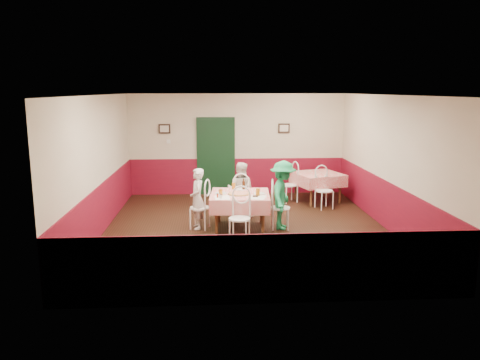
{
  "coord_description": "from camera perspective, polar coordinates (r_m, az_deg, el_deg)",
  "views": [
    {
      "loc": [
        -0.7,
        -9.49,
        2.91
      ],
      "look_at": [
        -0.13,
        0.08,
        1.05
      ],
      "focal_mm": 35.0,
      "sensor_mm": 36.0,
      "label": 1
    }
  ],
  "objects": [
    {
      "name": "front_wall",
      "position": [
        6.21,
        3.16,
        -3.09
      ],
      "size": [
        6.0,
        0.1,
        2.8
      ],
      "primitive_type": "cube",
      "color": "beige",
      "rests_on": "ground"
    },
    {
      "name": "chair_second_b",
      "position": [
        11.72,
        10.23,
        -1.3
      ],
      "size": [
        0.53,
        0.53,
        0.9
      ],
      "primitive_type": null,
      "rotation": [
        0.0,
        0.0,
        0.3
      ],
      "color": "white",
      "rests_on": "ground"
    },
    {
      "name": "shaker_b",
      "position": [
        9.36,
        -2.31,
        -2.02
      ],
      "size": [
        0.04,
        0.04,
        0.09
      ],
      "primitive_type": "cylinder",
      "rotation": [
        0.0,
        0.0,
        -0.07
      ],
      "color": "silver",
      "rests_on": "main_table"
    },
    {
      "name": "right_wall",
      "position": [
        10.29,
        17.7,
        2.03
      ],
      "size": [
        0.1,
        7.0,
        2.8
      ],
      "primitive_type": "cube",
      "color": "beige",
      "rests_on": "ground"
    },
    {
      "name": "ceiling",
      "position": [
        9.51,
        0.81,
        10.32
      ],
      "size": [
        7.0,
        7.0,
        0.0
      ],
      "primitive_type": "plane",
      "color": "white",
      "rests_on": "back_wall"
    },
    {
      "name": "back_wall",
      "position": [
        13.09,
        -0.34,
        4.36
      ],
      "size": [
        6.0,
        0.1,
        2.8
      ],
      "primitive_type": "cube",
      "color": "beige",
      "rests_on": "ground"
    },
    {
      "name": "diner_far",
      "position": [
        10.72,
        0.05,
        -1.22
      ],
      "size": [
        0.75,
        0.66,
        1.29
      ],
      "primitive_type": "imported",
      "rotation": [
        0.0,
        0.0,
        2.81
      ],
      "color": "gray",
      "rests_on": "ground"
    },
    {
      "name": "left_wall",
      "position": [
        9.88,
        -16.86,
        1.72
      ],
      "size": [
        0.1,
        7.0,
        2.8
      ],
      "primitive_type": "cube",
      "color": "beige",
      "rests_on": "ground"
    },
    {
      "name": "shaker_a",
      "position": [
        9.43,
        -2.49,
        -1.92
      ],
      "size": [
        0.04,
        0.04,
        0.09
      ],
      "primitive_type": "cylinder",
      "rotation": [
        0.0,
        0.0,
        -0.07
      ],
      "color": "silver",
      "rests_on": "main_table"
    },
    {
      "name": "glass_b",
      "position": [
        9.61,
        2.19,
        -1.49
      ],
      "size": [
        0.09,
        0.09,
        0.15
      ],
      "primitive_type": "cylinder",
      "rotation": [
        0.0,
        0.0,
        -0.07
      ],
      "color": "#BF7219",
      "rests_on": "main_table"
    },
    {
      "name": "menu_right",
      "position": [
        9.47,
        2.18,
        -2.13
      ],
      "size": [
        0.4,
        0.47,
        0.0
      ],
      "primitive_type": "cube",
      "rotation": [
        0.0,
        0.0,
        -0.28
      ],
      "color": "white",
      "rests_on": "main_table"
    },
    {
      "name": "chair_left",
      "position": [
        9.93,
        -4.92,
        -3.39
      ],
      "size": [
        0.53,
        0.53,
        0.9
      ],
      "primitive_type": null,
      "rotation": [
        0.0,
        0.0,
        -1.87
      ],
      "color": "white",
      "rests_on": "ground"
    },
    {
      "name": "pizza",
      "position": [
        9.74,
        -0.1,
        -1.67
      ],
      "size": [
        0.47,
        0.47,
        0.03
      ],
      "primitive_type": "cylinder",
      "rotation": [
        0.0,
        0.0,
        -0.07
      ],
      "color": "#B74723",
      "rests_on": "main_table"
    },
    {
      "name": "plate_right",
      "position": [
        9.79,
        2.37,
        -1.66
      ],
      "size": [
        0.27,
        0.27,
        0.01
      ],
      "primitive_type": "cylinder",
      "rotation": [
        0.0,
        0.0,
        -0.07
      ],
      "color": "white",
      "rests_on": "main_table"
    },
    {
      "name": "wainscot_back",
      "position": [
        13.21,
        -0.33,
        0.48
      ],
      "size": [
        6.0,
        0.03,
        1.0
      ],
      "primitive_type": "cube",
      "color": "maroon",
      "rests_on": "ground"
    },
    {
      "name": "shaker_c",
      "position": [
        9.45,
        -2.75,
        -1.89
      ],
      "size": [
        0.04,
        0.04,
        0.09
      ],
      "primitive_type": "cylinder",
      "rotation": [
        0.0,
        0.0,
        -0.07
      ],
      "color": "#B23319",
      "rests_on": "main_table"
    },
    {
      "name": "main_table",
      "position": [
        9.91,
        0.0,
        -3.83
      ],
      "size": [
        1.3,
        1.3,
        0.77
      ],
      "primitive_type": "cube",
      "rotation": [
        0.0,
        0.0,
        -0.07
      ],
      "color": "red",
      "rests_on": "ground"
    },
    {
      "name": "diner_left",
      "position": [
        9.89,
        -5.22,
        -2.29
      ],
      "size": [
        0.37,
        0.51,
        1.29
      ],
      "primitive_type": "imported",
      "rotation": [
        0.0,
        0.0,
        -1.44
      ],
      "color": "gray",
      "rests_on": "ground"
    },
    {
      "name": "picture_right",
      "position": [
        13.13,
        5.38,
        6.31
      ],
      "size": [
        0.32,
        0.03,
        0.26
      ],
      "primitive_type": "cube",
      "color": "black",
      "rests_on": "back_wall"
    },
    {
      "name": "second_table",
      "position": [
        12.45,
        9.42,
        -0.91
      ],
      "size": [
        1.4,
        1.4,
        0.77
      ],
      "primitive_type": "cube",
      "rotation": [
        0.0,
        0.0,
        0.3
      ],
      "color": "red",
      "rests_on": "ground"
    },
    {
      "name": "wainscot_right",
      "position": [
        10.46,
        17.33,
        -2.84
      ],
      "size": [
        0.03,
        7.0,
        1.0
      ],
      "primitive_type": "cube",
      "color": "maroon",
      "rests_on": "ground"
    },
    {
      "name": "thermostat",
      "position": [
        13.07,
        -8.71,
        4.67
      ],
      "size": [
        0.1,
        0.03,
        0.1
      ],
      "primitive_type": "cube",
      "color": "white",
      "rests_on": "back_wall"
    },
    {
      "name": "plate_far",
      "position": [
        10.22,
        0.03,
        -1.12
      ],
      "size": [
        0.27,
        0.27,
        0.01
      ],
      "primitive_type": "cylinder",
      "rotation": [
        0.0,
        0.0,
        -0.07
      ],
      "color": "white",
      "rests_on": "main_table"
    },
    {
      "name": "beer_bottle",
      "position": [
        10.16,
        0.44,
        -0.57
      ],
      "size": [
        0.07,
        0.07,
        0.23
      ],
      "primitive_type": "cylinder",
      "rotation": [
        0.0,
        0.0,
        -0.07
      ],
      "color": "#381C0A",
      "rests_on": "main_table"
    },
    {
      "name": "diner_right",
      "position": [
        9.86,
        5.24,
        -1.86
      ],
      "size": [
        0.77,
        1.05,
        1.45
      ],
      "primitive_type": "imported",
      "rotation": [
        0.0,
        0.0,
        1.3
      ],
      "color": "gray",
      "rests_on": "ground"
    },
    {
      "name": "wainscot_front",
      "position": [
        6.5,
        3.06,
        -10.78
      ],
      "size": [
        6.0,
        0.03,
        1.0
      ],
      "primitive_type": "cube",
      "color": "maroon",
      "rests_on": "ground"
    },
    {
      "name": "glass_a",
      "position": [
        9.6,
        -2.37,
        -1.54
      ],
      "size": [
        0.08,
        0.08,
        0.14
      ],
      "primitive_type": "cylinder",
      "rotation": [
        0.0,
        0.0,
        -0.07
      ],
      "color": "#BF7219",
      "rests_on": "main_table"
    },
    {
      "name": "plate_left",
      "position": [
        9.81,
        -2.35,
        -1.64
      ],
      "size": [
        0.27,
        0.27,
        0.01
      ],
      "primitive_type": "cylinder",
      "rotation": [
        0.0,
        0.0,
        -0.07
      ],
      "color": "white",
      "rests_on": "main_table"
    },
    {
      "name": "menu_left",
      "position": [
        9.45,
        -2.2,
        -2.16
      ],
      "size": [
        0.33,
        0.42,
        0.0
      ],
      "primitive_type": "cube",
      "rotation": [
        0.0,
        0.0,
        0.07
      ],
      "color": "white",
      "rests_on": "main_table"
    },
    {
      "name": "chair_near",
      "position": [
        9.07,
        -0.06,
        -4.75
      ],
      "size": [
        0.52,
        0.52,
        0.9
      ],
      "primitive_type": null,
      "rotation": [
        0.0,
        0.0,
        -0.27
      ],
      "color": "white",
      "rests_on": "ground"
    },
    {
      "name": "chair_second_a",
      "position": [
        12.29,
        6.02,
        -0.62
      ],
      "size": [
        0.53,
        0.53,
        0.9
      ],
      "primitive_type": null,
      "rotation": [
        0.0,
        0.0,
        -1.27
      ],
      "color": "white",
      "rests_on": "ground"
    },
    {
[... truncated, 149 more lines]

